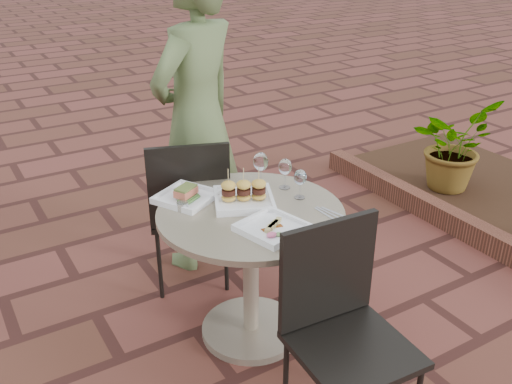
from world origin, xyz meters
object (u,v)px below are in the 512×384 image
chair_near (341,316)px  plate_salmon (186,196)px  diner (197,119)px  plate_sliders (244,195)px  chair_far (189,202)px  plate_tuna (272,227)px  cafe_table (251,254)px

chair_near → plate_salmon: 0.99m
diner → plate_sliders: 0.76m
diner → plate_salmon: bearing=34.1°
chair_far → plate_tuna: size_ratio=2.94×
chair_near → plate_tuna: 0.50m
chair_far → plate_tuna: (0.06, -0.77, 0.20)m
chair_near → plate_tuna: (-0.04, 0.46, 0.20)m
chair_near → diner: diner is taller
chair_far → diner: diner is taller
cafe_table → chair_near: size_ratio=0.97×
diner → plate_sliders: bearing=56.6°
cafe_table → plate_salmon: bearing=129.1°
cafe_table → plate_tuna: (-0.02, -0.22, 0.26)m
chair_far → plate_sliders: chair_far is taller
chair_near → plate_sliders: (-0.01, 0.76, 0.22)m
cafe_table → diner: (0.12, 0.83, 0.44)m
plate_salmon → plate_sliders: 0.29m
chair_near → plate_salmon: size_ratio=2.69×
cafe_table → plate_tuna: plate_tuna is taller
chair_far → plate_sliders: (0.09, -0.47, 0.22)m
cafe_table → plate_tuna: bearing=-94.5°
plate_salmon → chair_near: bearing=-76.0°
plate_salmon → plate_tuna: size_ratio=1.09×
plate_sliders → cafe_table: bearing=-98.9°
plate_sliders → chair_far: bearing=100.7°
diner → plate_salmon: 0.68m
cafe_table → plate_salmon: 0.43m
chair_far → plate_salmon: 0.38m
plate_tuna → plate_salmon: bearing=112.3°
diner → plate_tuna: bearing=57.4°
chair_far → chair_near: 1.24m
chair_far → plate_salmon: bearing=84.2°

